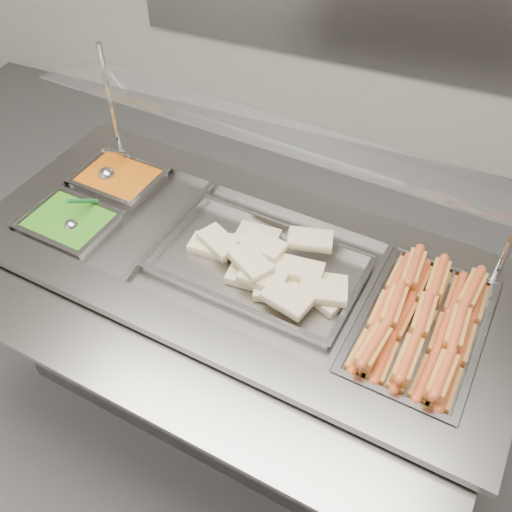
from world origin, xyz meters
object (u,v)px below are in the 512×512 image
at_px(serving_spoon, 74,222).
at_px(pan_wraps, 259,267).
at_px(sneeze_guard, 275,133).
at_px(ladle, 108,174).
at_px(steam_counter, 245,334).
at_px(pan_hotdogs, 419,333).

bearing_deg(serving_spoon, pan_wraps, 6.96).
bearing_deg(pan_wraps, serving_spoon, -173.04).
height_order(sneeze_guard, ladle, sneeze_guard).
relative_size(pan_wraps, ladle, 3.76).
height_order(steam_counter, serving_spoon, serving_spoon).
distance_m(steam_counter, sneeze_guard, 0.85).
bearing_deg(sneeze_guard, steam_counter, -95.56).
distance_m(pan_wraps, ladle, 0.77).
distance_m(sneeze_guard, pan_wraps, 0.46).
bearing_deg(sneeze_guard, pan_hotdogs, -24.84).
xyz_separation_m(sneeze_guard, serving_spoon, (-0.66, -0.31, -0.36)).
xyz_separation_m(pan_wraps, ladle, (-0.74, 0.20, 0.03)).
distance_m(sneeze_guard, pan_hotdogs, 0.79).
bearing_deg(pan_wraps, sneeze_guard, 99.79).
height_order(steam_counter, ladle, ladle).
bearing_deg(pan_hotdogs, pan_wraps, 174.44).
distance_m(steam_counter, pan_wraps, 0.43).
distance_m(sneeze_guard, ladle, 0.79).
bearing_deg(pan_hotdogs, sneeze_guard, 155.16).
xyz_separation_m(sneeze_guard, pan_wraps, (0.04, -0.23, -0.40)).
height_order(sneeze_guard, serving_spoon, sneeze_guard).
bearing_deg(steam_counter, pan_wraps, -5.56).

